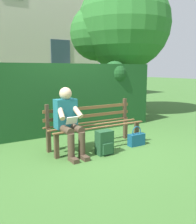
% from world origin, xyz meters
% --- Properties ---
extents(ground, '(60.00, 60.00, 0.00)m').
position_xyz_m(ground, '(0.00, 0.00, 0.00)').
color(ground, '#3D6B2D').
extents(park_bench, '(1.91, 0.53, 0.87)m').
position_xyz_m(park_bench, '(0.00, -0.07, 0.43)').
color(park_bench, '#4C3828').
rests_on(park_bench, ground).
extents(person_seated, '(0.44, 0.73, 1.18)m').
position_xyz_m(person_seated, '(0.61, 0.10, 0.63)').
color(person_seated, '#1E6672').
rests_on(person_seated, ground).
extents(hedge_backdrop, '(4.57, 0.79, 1.70)m').
position_xyz_m(hedge_backdrop, '(-0.09, -1.51, 0.85)').
color(hedge_backdrop, '#19471E').
rests_on(hedge_backdrop, ground).
extents(tree, '(3.10, 2.95, 4.41)m').
position_xyz_m(tree, '(-2.56, -2.75, 2.87)').
color(tree, brown).
rests_on(tree, ground).
extents(building_facade, '(7.98, 3.09, 7.72)m').
position_xyz_m(building_facade, '(-0.10, -8.00, 3.86)').
color(building_facade, beige).
rests_on(building_facade, ground).
extents(backpack, '(0.28, 0.27, 0.43)m').
position_xyz_m(backpack, '(0.07, 0.43, 0.21)').
color(backpack, '#1E4728').
rests_on(backpack, ground).
extents(handbag, '(0.34, 0.14, 0.39)m').
position_xyz_m(handbag, '(-0.74, 0.34, 0.13)').
color(handbag, navy).
rests_on(handbag, ground).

